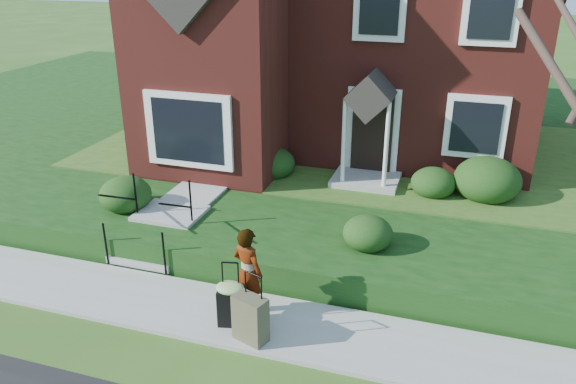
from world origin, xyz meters
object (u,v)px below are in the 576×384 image
at_px(front_steps, 160,229).
at_px(suitcase_olive, 250,319).
at_px(suitcase_black, 231,301).
at_px(woman, 248,273).

relative_size(front_steps, suitcase_olive, 1.71).
bearing_deg(suitcase_olive, suitcase_black, 168.19).
relative_size(woman, suitcase_black, 1.41).
distance_m(front_steps, suitcase_olive, 3.79).
xyz_separation_m(front_steps, suitcase_black, (2.50, -2.09, 0.05)).
distance_m(suitcase_black, suitcase_olive, 0.53).
relative_size(suitcase_black, suitcase_olive, 0.98).
bearing_deg(suitcase_black, woman, 52.88).
xyz_separation_m(suitcase_black, suitcase_olive, (0.46, -0.27, -0.05)).
height_order(woman, suitcase_black, woman).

